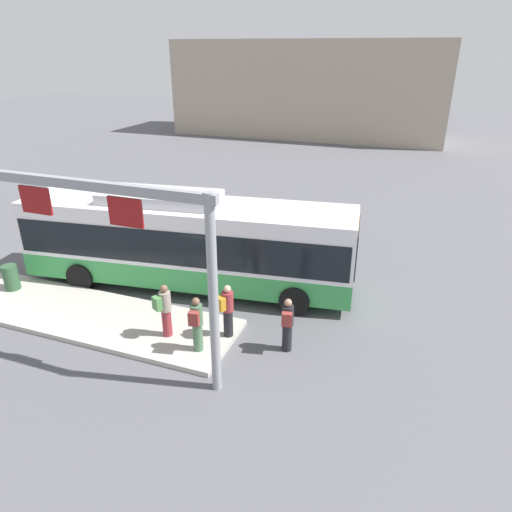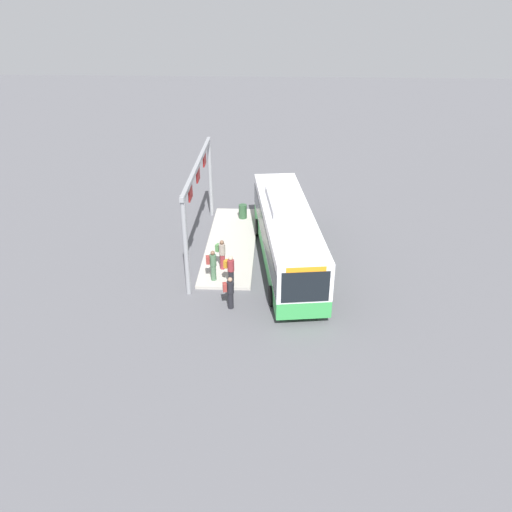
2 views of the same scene
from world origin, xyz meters
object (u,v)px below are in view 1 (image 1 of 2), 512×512
(person_boarding, at_px, (197,323))
(person_waiting_near, at_px, (287,324))
(bus_main, at_px, (187,239))
(trash_bin, at_px, (11,277))
(person_waiting_mid, at_px, (165,309))
(person_waiting_far, at_px, (227,310))

(person_boarding, height_order, person_waiting_near, person_boarding)
(bus_main, bearing_deg, person_waiting_near, -37.92)
(person_waiting_near, relative_size, trash_bin, 1.86)
(person_boarding, relative_size, trash_bin, 1.86)
(person_boarding, height_order, trash_bin, person_boarding)
(person_boarding, height_order, person_waiting_mid, same)
(person_boarding, bearing_deg, person_waiting_far, -38.14)
(person_boarding, relative_size, person_waiting_far, 1.00)
(person_waiting_near, xyz_separation_m, trash_bin, (-10.11, -0.06, -0.28))
(bus_main, relative_size, trash_bin, 13.30)
(person_waiting_near, height_order, person_waiting_mid, person_waiting_mid)
(bus_main, bearing_deg, person_waiting_mid, -80.29)
(person_waiting_near, bearing_deg, person_boarding, 103.50)
(person_waiting_near, bearing_deg, person_waiting_far, 82.25)
(person_boarding, bearing_deg, person_waiting_near, -75.49)
(person_boarding, distance_m, person_waiting_mid, 1.26)
(person_boarding, xyz_separation_m, person_waiting_mid, (-1.21, 0.34, 0.00))
(person_waiting_mid, bearing_deg, person_waiting_far, -42.95)
(person_waiting_mid, height_order, person_waiting_far, same)
(bus_main, relative_size, person_boarding, 7.17)
(person_boarding, bearing_deg, trash_bin, 71.97)
(bus_main, distance_m, person_waiting_near, 5.36)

